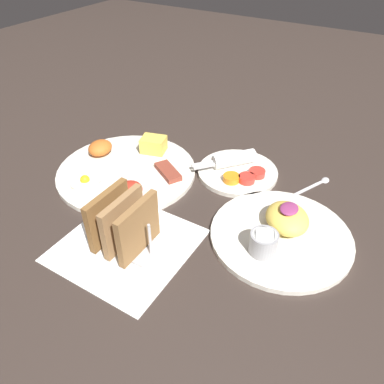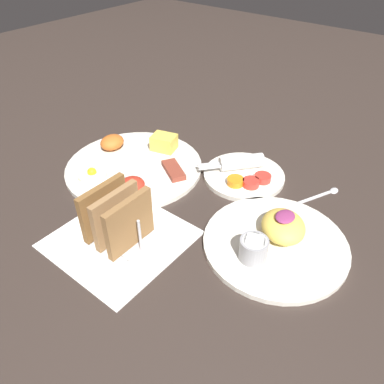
{
  "view_description": "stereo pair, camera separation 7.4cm",
  "coord_description": "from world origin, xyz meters",
  "views": [
    {
      "loc": [
        -0.51,
        -0.29,
        0.48
      ],
      "look_at": [
        -0.01,
        0.02,
        0.03
      ],
      "focal_mm": 35.0,
      "sensor_mm": 36.0,
      "label": 1
    },
    {
      "loc": [
        -0.46,
        -0.35,
        0.48
      ],
      "look_at": [
        -0.01,
        0.02,
        0.03
      ],
      "focal_mm": 35.0,
      "sensor_mm": 36.0,
      "label": 2
    }
  ],
  "objects": [
    {
      "name": "teaspoon",
      "position": [
        0.19,
        -0.18,
        0.0
      ],
      "size": [
        0.12,
        0.06,
        0.01
      ],
      "color": "silver",
      "rests_on": "ground_plane"
    },
    {
      "name": "plate_foreground",
      "position": [
        -0.01,
        -0.17,
        0.01
      ],
      "size": [
        0.26,
        0.26,
        0.06
      ],
      "color": "silver",
      "rests_on": "ground_plane"
    },
    {
      "name": "napkin_flat",
      "position": [
        -0.17,
        0.05,
        0.0
      ],
      "size": [
        0.22,
        0.22,
        0.0
      ],
      "color": "white",
      "rests_on": "ground_plane"
    },
    {
      "name": "plate_condiments",
      "position": [
        0.14,
        -0.02,
        0.01
      ],
      "size": [
        0.18,
        0.18,
        0.04
      ],
      "color": "silver",
      "rests_on": "ground_plane"
    },
    {
      "name": "plate_breakfast",
      "position": [
        0.01,
        0.2,
        0.01
      ],
      "size": [
        0.31,
        0.31,
        0.05
      ],
      "color": "silver",
      "rests_on": "ground_plane"
    },
    {
      "name": "ground_plane",
      "position": [
        0.0,
        0.0,
        0.0
      ],
      "size": [
        3.0,
        3.0,
        0.0
      ],
      "primitive_type": "plane",
      "color": "#332823"
    },
    {
      "name": "toast_rack",
      "position": [
        -0.17,
        0.05,
        0.05
      ],
      "size": [
        0.1,
        0.12,
        0.1
      ],
      "color": "#B7B7BC",
      "rests_on": "ground_plane"
    }
  ]
}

